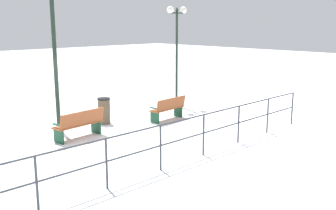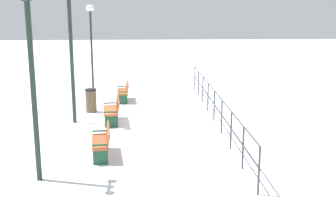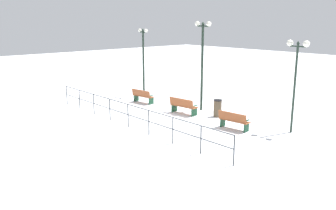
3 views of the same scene
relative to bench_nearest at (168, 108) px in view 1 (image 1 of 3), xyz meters
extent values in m
plane|color=white|center=(0.19, 3.65, -0.45)|extent=(80.00, 80.00, 0.00)
cube|color=brown|center=(0.08, 0.01, -0.03)|extent=(0.56, 1.55, 0.04)
cube|color=brown|center=(-0.14, -0.01, 0.20)|extent=(0.23, 1.52, 0.42)
cube|color=#19472D|center=(0.13, -0.65, -0.24)|extent=(0.40, 0.08, 0.43)
cube|color=#19472D|center=(0.02, 0.66, -0.24)|extent=(0.40, 0.08, 0.43)
cube|color=#19472D|center=(0.15, -0.65, 0.09)|extent=(0.40, 0.10, 0.04)
cube|color=#19472D|center=(0.04, 0.67, 0.09)|extent=(0.40, 0.10, 0.04)
cube|color=brown|center=(0.30, 3.65, -0.01)|extent=(0.67, 1.67, 0.04)
cube|color=brown|center=(0.05, 3.62, 0.24)|extent=(0.27, 1.64, 0.45)
cube|color=#19472D|center=(0.37, 2.94, -0.23)|extent=(0.46, 0.10, 0.45)
cube|color=#19472D|center=(0.23, 4.36, -0.23)|extent=(0.46, 0.10, 0.45)
cube|color=#19472D|center=(0.39, 2.94, 0.11)|extent=(0.46, 0.12, 0.04)
cube|color=#19472D|center=(0.25, 4.36, 0.11)|extent=(0.46, 0.12, 0.04)
cylinder|color=#1E2D23|center=(1.63, -2.07, 1.58)|extent=(0.10, 0.10, 4.07)
cylinder|color=#1E2D23|center=(1.63, -2.07, 3.49)|extent=(0.06, 0.77, 0.06)
sphere|color=white|center=(1.63, -2.45, 3.62)|extent=(0.29, 0.29, 0.29)
sphere|color=white|center=(1.63, -1.68, 3.62)|extent=(0.29, 0.29, 0.29)
cone|color=#1E2D23|center=(1.63, -2.07, 3.67)|extent=(0.14, 0.14, 0.12)
cylinder|color=#1E2D23|center=(1.63, 3.59, 1.98)|extent=(0.14, 0.14, 4.86)
cylinder|color=#383D42|center=(-3.49, -2.74, 0.12)|extent=(0.05, 0.05, 1.14)
cylinder|color=#383D42|center=(-3.49, -1.14, 0.12)|extent=(0.05, 0.05, 1.14)
cylinder|color=#383D42|center=(-3.49, 0.46, 0.12)|extent=(0.05, 0.05, 1.14)
cylinder|color=#383D42|center=(-3.49, 2.05, 0.12)|extent=(0.05, 0.05, 1.14)
cylinder|color=#383D42|center=(-3.49, 3.65, 0.12)|extent=(0.05, 0.05, 1.14)
cylinder|color=#383D42|center=(-3.49, 5.25, 0.12)|extent=(0.05, 0.05, 1.14)
cylinder|color=#383D42|center=(-3.49, 6.84, 0.12)|extent=(0.05, 0.05, 1.14)
cylinder|color=#383D42|center=(-3.49, 3.65, 0.68)|extent=(0.04, 12.78, 0.04)
cylinder|color=#383D42|center=(-3.49, 3.65, 0.17)|extent=(0.04, 12.78, 0.04)
cylinder|color=brown|center=(1.21, 2.02, -0.01)|extent=(0.43, 0.43, 0.88)
cylinder|color=black|center=(1.21, 2.02, 0.46)|extent=(0.45, 0.45, 0.06)
camera|label=1|loc=(-10.20, 9.89, 3.12)|focal=42.03mm
camera|label=2|loc=(-1.02, 18.84, 3.68)|focal=45.69mm
camera|label=3|loc=(-13.24, -10.09, 4.65)|focal=38.43mm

